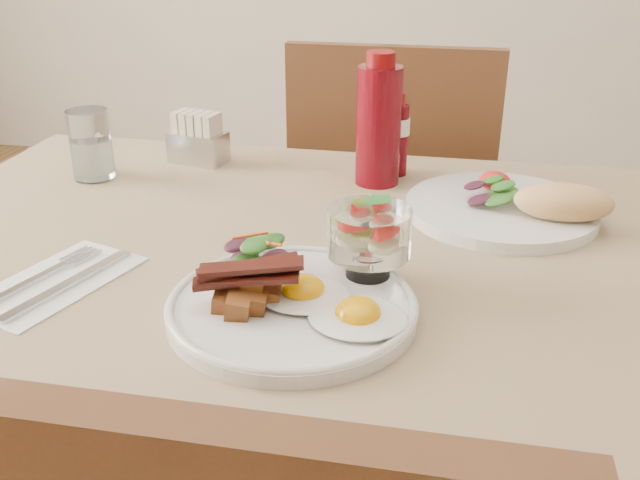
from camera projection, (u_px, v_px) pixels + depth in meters
table at (346, 317)px, 0.96m from camera, size 1.33×0.88×0.75m
chair_far at (392, 220)px, 1.61m from camera, size 0.42×0.42×0.93m
main_plate at (292, 308)px, 0.79m from camera, size 0.28×0.28×0.02m
fried_eggs at (330, 303)px, 0.77m from camera, size 0.18×0.14×0.03m
bacon_potato_pile at (247, 287)px, 0.77m from camera, size 0.12×0.08×0.05m
side_salad at (258, 256)px, 0.85m from camera, size 0.08×0.07×0.04m
fruit_cup at (369, 233)px, 0.83m from camera, size 0.10×0.10×0.10m
second_plate at (515, 206)px, 1.04m from camera, size 0.29×0.28×0.07m
ketchup_bottle at (379, 124)px, 1.14m from camera, size 0.09×0.09×0.21m
hot_sauce_bottle at (397, 136)px, 1.19m from camera, size 0.05×0.05×0.14m
sugar_caddy at (198, 141)px, 1.26m from camera, size 0.11×0.07×0.09m
water_glass at (92, 149)px, 1.18m from camera, size 0.07×0.07×0.12m
napkin_cutlery at (56, 282)px, 0.86m from camera, size 0.17×0.23×0.01m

